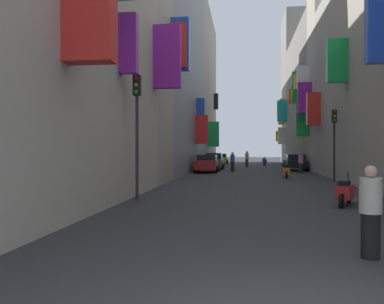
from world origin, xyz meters
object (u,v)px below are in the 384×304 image
object	(u,v)px
pedestrian_crossing	(233,162)
parked_car_yellow	(221,158)
parked_car_blue	(215,159)
parked_car_red	(207,163)
scooter_blue	(264,161)
pedestrian_near_left	(371,212)
scooter_orange	(287,171)
pedestrian_near_right	(247,159)
pedestrian_mid_street	(301,163)
scooter_red	(345,192)
traffic_light_far_corner	(334,133)
parked_car_black	(295,162)
parked_car_green	(214,161)
traffic_light_near_corner	(137,116)

from	to	relation	value
pedestrian_crossing	parked_car_yellow	bearing A→B (deg)	96.19
parked_car_blue	parked_car_red	xyz separation A→B (m)	(0.27, -12.79, -0.02)
scooter_blue	pedestrian_near_left	world-z (taller)	pedestrian_near_left
scooter_orange	pedestrian_near_right	bearing A→B (deg)	98.78
scooter_orange	pedestrian_crossing	distance (m)	8.37
pedestrian_near_right	pedestrian_mid_street	world-z (taller)	pedestrian_near_right
scooter_blue	scooter_red	world-z (taller)	same
scooter_red	traffic_light_far_corner	size ratio (longest dim) A/B	0.44
parked_car_blue	pedestrian_near_left	distance (m)	39.59
traffic_light_far_corner	parked_car_yellow	bearing A→B (deg)	105.35
parked_car_black	pedestrian_mid_street	size ratio (longest dim) A/B	2.49
parked_car_green	scooter_blue	world-z (taller)	parked_car_green
parked_car_yellow	traffic_light_far_corner	size ratio (longest dim) A/B	0.97
parked_car_red	scooter_blue	xyz separation A→B (m)	(5.50, 16.00, -0.31)
parked_car_blue	traffic_light_far_corner	world-z (taller)	traffic_light_far_corner
pedestrian_crossing	pedestrian_mid_street	bearing A→B (deg)	-26.08
scooter_red	scooter_orange	bearing A→B (deg)	92.22
parked_car_black	pedestrian_near_left	distance (m)	30.66
parked_car_blue	parked_car_red	distance (m)	12.79
pedestrian_near_left	scooter_orange	bearing A→B (deg)	88.10
pedestrian_crossing	parked_car_green	bearing A→B (deg)	117.16
traffic_light_near_corner	scooter_blue	bearing A→B (deg)	79.76
pedestrian_mid_street	traffic_light_near_corner	distance (m)	20.24
parked_car_black	parked_car_blue	distance (m)	11.72
scooter_red	pedestrian_near_left	bearing A→B (deg)	-100.01
parked_car_blue	traffic_light_far_corner	size ratio (longest dim) A/B	0.92
parked_car_green	pedestrian_crossing	distance (m)	4.13
parked_car_red	pedestrian_near_right	distance (m)	11.25
parked_car_black	pedestrian_crossing	size ratio (longest dim) A/B	2.51
parked_car_black	scooter_orange	size ratio (longest dim) A/B	2.40
scooter_blue	traffic_light_near_corner	distance (m)	35.87
pedestrian_near_right	pedestrian_mid_street	xyz separation A→B (m)	(4.10, -11.63, -0.02)
parked_car_green	pedestrian_mid_street	size ratio (longest dim) A/B	2.63
parked_car_red	scooter_blue	bearing A→B (deg)	71.03
parked_car_yellow	pedestrian_near_left	size ratio (longest dim) A/B	2.52
scooter_red	parked_car_black	bearing A→B (deg)	87.08
pedestrian_near_right	parked_car_blue	bearing A→B (deg)	150.61
scooter_red	scooter_orange	xyz separation A→B (m)	(-0.54, 13.80, -0.00)
pedestrian_near_left	pedestrian_mid_street	xyz separation A→B (m)	(2.26, 25.51, 0.05)
pedestrian_mid_street	traffic_light_near_corner	bearing A→B (deg)	-114.51
parked_car_red	parked_car_yellow	xyz separation A→B (m)	(-0.06, 21.38, -0.06)
pedestrian_mid_street	parked_car_yellow	bearing A→B (deg)	108.70
parked_car_red	parked_car_black	bearing A→B (deg)	28.48
parked_car_black	pedestrian_crossing	distance (m)	6.08
traffic_light_far_corner	scooter_orange	bearing A→B (deg)	125.25
parked_car_yellow	pedestrian_crossing	xyz separation A→B (m)	(2.13, -19.63, 0.13)
scooter_blue	parked_car_black	bearing A→B (deg)	-79.69
parked_car_black	scooter_orange	xyz separation A→B (m)	(-1.74, -9.83, -0.30)
parked_car_yellow	pedestrian_crossing	bearing A→B (deg)	-83.81
pedestrian_crossing	parked_car_blue	bearing A→B (deg)	101.96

